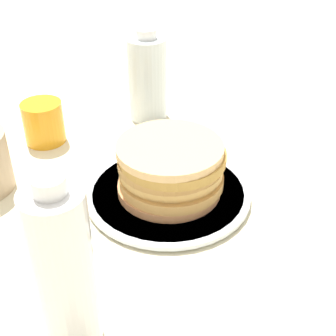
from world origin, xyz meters
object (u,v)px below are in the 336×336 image
juice_glass (44,122)px  plate (168,192)px  water_bottle_mid (64,272)px  pancake_stack (171,167)px  water_bottle_near (149,78)px

juice_glass → plate: bearing=-131.6°
water_bottle_mid → pancake_stack: bearing=-27.3°
water_bottle_near → water_bottle_mid: size_ratio=0.83×
juice_glass → water_bottle_mid: water_bottle_mid is taller
juice_glass → water_bottle_near: water_bottle_near is taller
juice_glass → pancake_stack: bearing=-130.8°
juice_glass → water_bottle_mid: 0.46m
plate → water_bottle_mid: water_bottle_mid is taller
juice_glass → water_bottle_near: (0.08, -0.20, 0.05)m
pancake_stack → juice_glass: pancake_stack is taller
water_bottle_mid → plate: bearing=-26.6°
pancake_stack → plate: bearing=109.0°
plate → water_bottle_near: (0.28, 0.02, 0.08)m
pancake_stack → juice_glass: 0.30m
plate → pancake_stack: 0.05m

